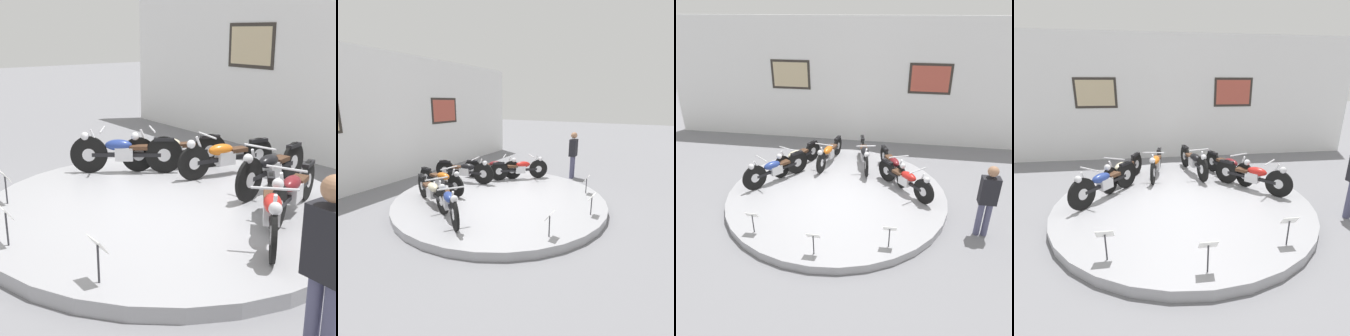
{
  "view_description": "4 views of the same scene",
  "coord_description": "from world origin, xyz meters",
  "views": [
    {
      "loc": [
        5.26,
        -3.95,
        2.67
      ],
      "look_at": [
        -0.2,
        0.11,
        0.66
      ],
      "focal_mm": 50.0,
      "sensor_mm": 36.0,
      "label": 1
    },
    {
      "loc": [
        -5.74,
        -3.54,
        2.68
      ],
      "look_at": [
        0.24,
        -0.06,
        0.93
      ],
      "focal_mm": 28.0,
      "sensor_mm": 36.0,
      "label": 2
    },
    {
      "loc": [
        1.39,
        -7.21,
        4.5
      ],
      "look_at": [
        0.16,
        0.16,
        0.79
      ],
      "focal_mm": 35.0,
      "sensor_mm": 36.0,
      "label": 3
    },
    {
      "loc": [
        -0.76,
        -5.36,
        2.7
      ],
      "look_at": [
        -0.03,
        -0.01,
        0.91
      ],
      "focal_mm": 28.0,
      "sensor_mm": 36.0,
      "label": 4
    }
  ],
  "objects": [
    {
      "name": "motorcycle_black",
      "position": [
        0.53,
        1.61,
        0.59
      ],
      "size": [
        0.57,
        2.0,
        0.81
      ],
      "color": "black",
      "rests_on": "display_platform"
    },
    {
      "name": "back_wall",
      "position": [
        0.0,
        4.2,
        2.12
      ],
      "size": [
        14.0,
        0.22,
        4.24
      ],
      "color": "white",
      "rests_on": "ground_plane"
    },
    {
      "name": "motorcycle_red",
      "position": [
        1.73,
        0.26,
        0.57
      ],
      "size": [
        1.39,
        1.48,
        0.79
      ],
      "color": "black",
      "rests_on": "display_platform"
    },
    {
      "name": "motorcycle_blue",
      "position": [
        -1.72,
        0.26,
        0.59
      ],
      "size": [
        1.26,
        1.65,
        0.81
      ],
      "color": "black",
      "rests_on": "display_platform"
    },
    {
      "name": "info_placard_front_right",
      "position": [
        1.42,
        -1.97,
        0.55
      ],
      "size": [
        0.26,
        0.11,
        0.51
      ],
      "color": "#333338",
      "rests_on": "display_platform"
    },
    {
      "name": "motorcycle_cream",
      "position": [
        -1.39,
        1.1,
        0.57
      ],
      "size": [
        0.88,
        1.83,
        0.79
      ],
      "color": "black",
      "rests_on": "display_platform"
    },
    {
      "name": "info_placard_front_centre",
      "position": [
        0.0,
        -2.43,
        0.55
      ],
      "size": [
        0.26,
        0.11,
        0.51
      ],
      "color": "#333338",
      "rests_on": "display_platform"
    },
    {
      "name": "ground_plane",
      "position": [
        0.0,
        0.0,
        0.0
      ],
      "size": [
        60.0,
        60.0,
        0.0
      ],
      "primitive_type": "plane",
      "color": "slate"
    },
    {
      "name": "motorcycle_maroon",
      "position": [
        1.38,
        1.09,
        0.56
      ],
      "size": [
        0.8,
        1.84,
        0.78
      ],
      "color": "black",
      "rests_on": "display_platform"
    },
    {
      "name": "display_platform",
      "position": [
        0.0,
        0.0,
        0.09
      ],
      "size": [
        5.56,
        5.56,
        0.19
      ],
      "primitive_type": "cylinder",
      "color": "#99999E",
      "rests_on": "ground_plane"
    },
    {
      "name": "visitor_standing",
      "position": [
        3.37,
        -1.0,
        0.93
      ],
      "size": [
        0.36,
        0.22,
        1.65
      ],
      "color": "#4C4C6B",
      "rests_on": "ground_plane"
    },
    {
      "name": "motorcycle_orange",
      "position": [
        -0.53,
        1.61,
        0.56
      ],
      "size": [
        0.54,
        1.94,
        0.78
      ],
      "color": "black",
      "rests_on": "display_platform"
    },
    {
      "name": "info_placard_front_left",
      "position": [
        -1.42,
        -1.97,
        0.55
      ],
      "size": [
        0.26,
        0.11,
        0.51
      ],
      "color": "#333338",
      "rests_on": "display_platform"
    }
  ]
}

